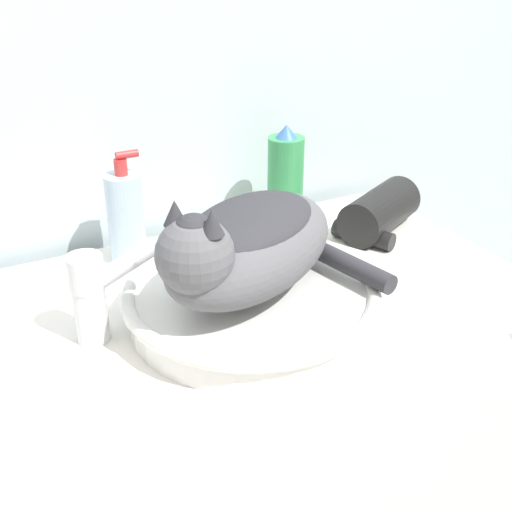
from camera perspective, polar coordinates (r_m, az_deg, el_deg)
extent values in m
cube|color=silver|center=(1.10, -11.32, 21.03)|extent=(8.00, 0.05, 2.40)
cylinder|color=silver|center=(0.89, -0.43, -4.38)|extent=(0.33, 0.33, 0.04)
torus|color=silver|center=(0.88, -0.43, -3.12)|extent=(0.35, 0.35, 0.02)
ellipsoid|color=#56565B|center=(0.84, -0.45, 0.86)|extent=(0.35, 0.30, 0.12)
ellipsoid|color=#2D2D33|center=(0.83, -0.46, 2.82)|extent=(0.26, 0.23, 0.05)
sphere|color=#56565B|center=(0.74, -5.45, 0.05)|extent=(0.09, 0.09, 0.09)
sphere|color=#2D2D33|center=(0.73, -5.54, 1.85)|extent=(0.05, 0.05, 0.05)
cone|color=#2D2D33|center=(0.73, -7.23, 3.85)|extent=(0.03, 0.03, 0.03)
cone|color=#2D2D33|center=(0.70, -3.94, 3.01)|extent=(0.03, 0.03, 0.03)
cylinder|color=#2D2D33|center=(0.91, 7.17, -0.25)|extent=(0.07, 0.20, 0.03)
cylinder|color=silver|center=(0.86, -14.45, -5.04)|extent=(0.04, 0.04, 0.08)
cylinder|color=silver|center=(0.83, -11.88, -0.93)|extent=(0.10, 0.05, 0.07)
cylinder|color=silver|center=(0.83, -14.93, -1.43)|extent=(0.05, 0.05, 0.05)
cylinder|color=#338C4C|center=(1.14, 2.62, 6.47)|extent=(0.06, 0.06, 0.17)
cone|color=#3866AD|center=(1.11, 2.73, 11.03)|extent=(0.04, 0.04, 0.02)
cylinder|color=silver|center=(1.04, -11.49, 3.23)|extent=(0.06, 0.06, 0.15)
cylinder|color=red|center=(1.01, -11.94, 7.73)|extent=(0.02, 0.02, 0.02)
cylinder|color=red|center=(1.01, -11.40, 8.84)|extent=(0.03, 0.01, 0.01)
cylinder|color=black|center=(1.16, 10.95, 3.95)|extent=(0.19, 0.15, 0.08)
cylinder|color=black|center=(1.12, 9.51, 1.87)|extent=(0.08, 0.11, 0.03)
cylinder|color=black|center=(1.24, 12.89, 5.32)|extent=(0.04, 0.06, 0.06)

